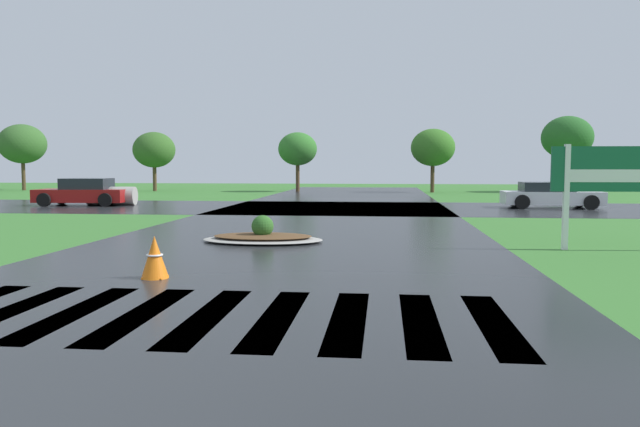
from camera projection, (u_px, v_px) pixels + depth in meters
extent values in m
cube|color=#232628|center=(283.00, 252.00, 13.56)|extent=(10.16, 80.00, 0.01)
cube|color=#232628|center=(335.00, 208.00, 27.59)|extent=(90.00, 9.14, 0.01)
cube|color=white|center=(12.00, 310.00, 8.09)|extent=(0.45, 3.10, 0.01)
cube|color=white|center=(76.00, 312.00, 7.99)|extent=(0.45, 3.10, 0.01)
cube|color=white|center=(142.00, 314.00, 7.90)|extent=(0.45, 3.10, 0.01)
cube|color=white|center=(209.00, 315.00, 7.81)|extent=(0.45, 3.10, 0.01)
cube|color=white|center=(278.00, 317.00, 7.71)|extent=(0.45, 3.10, 0.01)
cube|color=white|center=(348.00, 319.00, 7.62)|extent=(0.45, 3.10, 0.01)
cube|color=white|center=(420.00, 321.00, 7.52)|extent=(0.45, 3.10, 0.01)
cube|color=white|center=(494.00, 323.00, 7.43)|extent=(0.45, 3.10, 0.01)
cube|color=white|center=(566.00, 197.00, 13.83)|extent=(0.12, 0.12, 2.42)
cube|color=#145938|center=(623.00, 169.00, 13.68)|extent=(3.19, 0.17, 1.03)
cube|color=white|center=(623.00, 176.00, 13.69)|extent=(2.43, 0.16, 0.29)
ellipsoid|color=#9E9B93|center=(263.00, 240.00, 15.31)|extent=(3.05, 1.83, 0.12)
ellipsoid|color=brown|center=(263.00, 236.00, 15.30)|extent=(2.50, 1.50, 0.10)
sphere|color=#2D6023|center=(263.00, 226.00, 15.28)|extent=(0.56, 0.56, 0.56)
cube|color=silver|center=(551.00, 198.00, 27.38)|extent=(4.32, 1.76, 0.59)
cube|color=#1E232B|center=(546.00, 187.00, 27.37)|extent=(2.24, 1.53, 0.42)
cylinder|color=black|center=(579.00, 200.00, 28.10)|extent=(0.64, 0.23, 0.64)
cylinder|color=black|center=(591.00, 202.00, 26.34)|extent=(0.64, 0.23, 0.64)
cylinder|color=black|center=(514.00, 200.00, 28.44)|extent=(0.64, 0.23, 0.64)
cylinder|color=black|center=(522.00, 202.00, 26.69)|extent=(0.64, 0.23, 0.64)
cube|color=maroon|center=(83.00, 196.00, 29.20)|extent=(4.39, 2.03, 0.62)
cube|color=#1E232B|center=(87.00, 184.00, 29.14)|extent=(2.26, 1.67, 0.52)
cylinder|color=black|center=(44.00, 200.00, 28.36)|extent=(0.65, 0.27, 0.64)
cylinder|color=black|center=(62.00, 198.00, 30.15)|extent=(0.65, 0.27, 0.64)
cylinder|color=black|center=(105.00, 200.00, 28.26)|extent=(0.65, 0.27, 0.64)
cylinder|color=black|center=(119.00, 198.00, 30.06)|extent=(0.65, 0.27, 0.64)
cylinder|color=#9E9B93|center=(101.00, 196.00, 29.36)|extent=(1.34, 1.02, 0.90)
cylinder|color=#9E9B93|center=(122.00, 196.00, 29.34)|extent=(1.34, 1.02, 0.90)
cone|color=orange|center=(155.00, 257.00, 10.36)|extent=(0.47, 0.47, 0.73)
torus|color=white|center=(155.00, 255.00, 10.36)|extent=(0.29, 0.29, 0.04)
cube|color=orange|center=(155.00, 277.00, 10.39)|extent=(0.36, 0.36, 0.03)
cylinder|color=#4C3823|center=(24.00, 175.00, 46.92)|extent=(0.28, 0.28, 2.34)
ellipsoid|color=#335E28|center=(22.00, 144.00, 46.73)|extent=(3.56, 3.56, 3.02)
cylinder|color=#4C3823|center=(155.00, 178.00, 45.38)|extent=(0.28, 0.28, 1.99)
ellipsoid|color=#335F24|center=(154.00, 150.00, 45.21)|extent=(3.12, 3.12, 2.66)
cylinder|color=#4C3823|center=(298.00, 177.00, 44.53)|extent=(0.28, 0.28, 2.14)
ellipsoid|color=#32712A|center=(298.00, 149.00, 44.36)|extent=(2.85, 2.85, 2.42)
cylinder|color=#4C3823|center=(432.00, 178.00, 43.11)|extent=(0.28, 0.28, 2.11)
ellipsoid|color=#356C23|center=(433.00, 147.00, 42.94)|extent=(3.11, 3.11, 2.64)
cylinder|color=#4C3823|center=(566.00, 174.00, 43.58)|extent=(0.28, 0.28, 2.68)
ellipsoid|color=#255E24|center=(567.00, 137.00, 43.37)|extent=(3.59, 3.59, 3.05)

